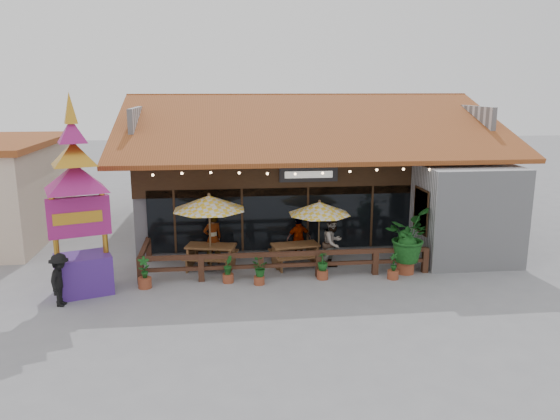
{
  "coord_description": "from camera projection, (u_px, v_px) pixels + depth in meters",
  "views": [
    {
      "loc": [
        -3.87,
        -18.08,
        6.43
      ],
      "look_at": [
        -1.61,
        1.5,
        1.93
      ],
      "focal_mm": 35.0,
      "sensor_mm": 36.0,
      "label": 1
    }
  ],
  "objects": [
    {
      "name": "planter_d",
      "position": [
        323.0,
        266.0,
        18.49
      ],
      "size": [
        0.46,
        0.46,
        0.95
      ],
      "color": "brown",
      "rests_on": "ground"
    },
    {
      "name": "umbrella_left",
      "position": [
        209.0,
        203.0,
        19.02
      ],
      "size": [
        3.39,
        3.39,
        2.79
      ],
      "color": "brown",
      "rests_on": "ground"
    },
    {
      "name": "pedestrian",
      "position": [
        60.0,
        280.0,
        16.17
      ],
      "size": [
        0.73,
        1.11,
        1.61
      ],
      "primitive_type": "imported",
      "rotation": [
        0.0,
        0.0,
        1.44
      ],
      "color": "black",
      "rests_on": "ground"
    },
    {
      "name": "picnic_table_left",
      "position": [
        211.0,
        252.0,
        19.63
      ],
      "size": [
        2.06,
        1.88,
        0.84
      ],
      "color": "brown",
      "rests_on": "ground"
    },
    {
      "name": "ground",
      "position": [
        330.0,
        271.0,
        19.37
      ],
      "size": [
        100.0,
        100.0,
        0.0
      ],
      "primitive_type": "plane",
      "color": "gray",
      "rests_on": "ground"
    },
    {
      "name": "planter_e",
      "position": [
        393.0,
        268.0,
        18.5
      ],
      "size": [
        0.38,
        0.38,
        0.93
      ],
      "color": "brown",
      "rests_on": "ground"
    },
    {
      "name": "planter_c",
      "position": [
        259.0,
        270.0,
        17.97
      ],
      "size": [
        0.67,
        0.63,
        0.87
      ],
      "color": "brown",
      "rests_on": "ground"
    },
    {
      "name": "planter_a",
      "position": [
        144.0,
        275.0,
        17.67
      ],
      "size": [
        0.43,
        0.43,
        1.06
      ],
      "color": "brown",
      "rests_on": "ground"
    },
    {
      "name": "picnic_table_right",
      "position": [
        295.0,
        251.0,
        19.87
      ],
      "size": [
        1.89,
        1.69,
        0.81
      ],
      "color": "brown",
      "rests_on": "ground"
    },
    {
      "name": "planter_b",
      "position": [
        228.0,
        271.0,
        18.17
      ],
      "size": [
        0.37,
        0.39,
        0.91
      ],
      "color": "brown",
      "rests_on": "ground"
    },
    {
      "name": "thai_sign_tower",
      "position": [
        76.0,
        183.0,
        16.57
      ],
      "size": [
        3.16,
        3.16,
        6.72
      ],
      "color": "#492383",
      "rests_on": "ground"
    },
    {
      "name": "tropical_plant",
      "position": [
        407.0,
        237.0,
        18.88
      ],
      "size": [
        2.0,
        2.1,
        2.28
      ],
      "color": "brown",
      "rests_on": "ground"
    },
    {
      "name": "restaurant_building",
      "position": [
        307.0,
        179.0,
        25.31
      ],
      "size": [
        15.5,
        14.73,
        6.09
      ],
      "color": "silver",
      "rests_on": "ground"
    },
    {
      "name": "patio_railing",
      "position": [
        267.0,
        259.0,
        18.72
      ],
      "size": [
        10.0,
        2.6,
        0.92
      ],
      "color": "#4D291B",
      "rests_on": "ground"
    },
    {
      "name": "diner_c",
      "position": [
        299.0,
        238.0,
        20.52
      ],
      "size": [
        1.02,
        0.58,
        1.63
      ],
      "primitive_type": "imported",
      "rotation": [
        0.0,
        0.0,
        3.34
      ],
      "color": "#352211",
      "rests_on": "ground"
    },
    {
      "name": "diner_b",
      "position": [
        333.0,
        243.0,
        19.43
      ],
      "size": [
        1.18,
        1.17,
        1.92
      ],
      "primitive_type": "imported",
      "rotation": [
        0.0,
        0.0,
        0.76
      ],
      "color": "#352211",
      "rests_on": "ground"
    },
    {
      "name": "umbrella_right",
      "position": [
        319.0,
        208.0,
        19.58
      ],
      "size": [
        2.95,
        2.95,
        2.44
      ],
      "color": "brown",
      "rests_on": "ground"
    },
    {
      "name": "diner_a",
      "position": [
        213.0,
        238.0,
        19.98
      ],
      "size": [
        0.82,
        0.69,
        1.93
      ],
      "primitive_type": "imported",
      "rotation": [
        0.0,
        0.0,
        3.53
      ],
      "color": "#352211",
      "rests_on": "ground"
    }
  ]
}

